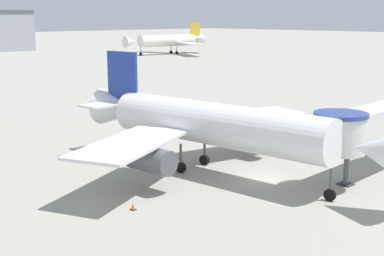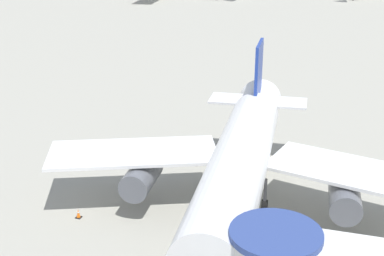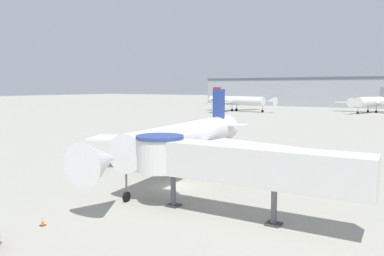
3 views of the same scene
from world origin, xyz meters
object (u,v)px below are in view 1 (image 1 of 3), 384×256
at_px(main_airplane, 211,125).
at_px(background_jet_gold_tail, 169,41).
at_px(traffic_cone_starboard_wing, 288,149).
at_px(jet_bridge, 377,123).
at_px(traffic_cone_port_wing, 133,206).

height_order(main_airplane, background_jet_gold_tail, background_jet_gold_tail).
height_order(traffic_cone_starboard_wing, background_jet_gold_tail, background_jet_gold_tail).
bearing_deg(traffic_cone_starboard_wing, main_airplane, 178.41).
height_order(jet_bridge, traffic_cone_port_wing, jet_bridge).
relative_size(traffic_cone_port_wing, background_jet_gold_tail, 0.02).
bearing_deg(jet_bridge, main_airplane, 134.55).
height_order(jet_bridge, traffic_cone_starboard_wing, jet_bridge).
relative_size(main_airplane, background_jet_gold_tail, 0.85).
xyz_separation_m(jet_bridge, traffic_cone_port_wing, (-20.38, 6.97, -4.01)).
height_order(traffic_cone_starboard_wing, traffic_cone_port_wing, traffic_cone_port_wing).
bearing_deg(background_jet_gold_tail, main_airplane, -33.67).
bearing_deg(jet_bridge, traffic_cone_starboard_wing, 85.18).
xyz_separation_m(main_airplane, jet_bridge, (10.11, -9.58, 0.15)).
distance_m(jet_bridge, traffic_cone_starboard_wing, 10.13).
relative_size(main_airplane, traffic_cone_starboard_wing, 50.30).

